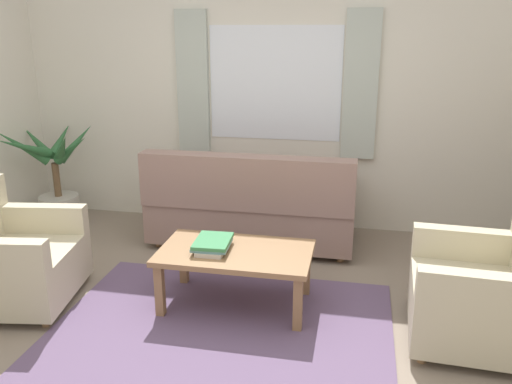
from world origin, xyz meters
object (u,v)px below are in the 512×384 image
armchair_left (9,257)px  potted_plant (55,182)px  armchair_right (487,292)px  coffee_table (236,258)px  couch (252,207)px  book_stack_on_table (213,244)px

armchair_left → potted_plant: (-0.56, 1.56, 0.11)m
armchair_right → coffee_table: size_ratio=0.80×
couch → book_stack_on_table: (-0.04, -1.18, 0.11)m
armchair_left → coffee_table: 1.68m
couch → coffee_table: couch is taller
couch → book_stack_on_table: 1.18m
couch → armchair_left: couch is taller
armchair_right → book_stack_on_table: armchair_right is taller
couch → book_stack_on_table: couch is taller
armchair_left → armchair_right: 3.35m
couch → potted_plant: bearing=-3.5°
book_stack_on_table → potted_plant: (-2.05, 1.31, -0.02)m
couch → armchair_left: size_ratio=1.99×
couch → potted_plant: potted_plant is taller
armchair_left → armchair_right: (3.35, 0.13, 0.00)m
armchair_right → coffee_table: 1.70m
potted_plant → coffee_table: bearing=-30.2°
couch → coffee_table: size_ratio=1.73×
armchair_right → book_stack_on_table: (-1.85, 0.12, 0.13)m
armchair_left → armchair_right: bearing=-96.6°
couch → book_stack_on_table: size_ratio=5.59×
armchair_right → potted_plant: bearing=-107.1°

